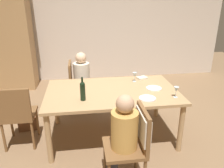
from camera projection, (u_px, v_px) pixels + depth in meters
The scene contains 16 objects.
ground_plane at pixel (112, 135), 3.52m from camera, with size 10.00×10.00×0.00m, color #846647.
rear_room_partition at pixel (96, 25), 5.59m from camera, with size 6.40×0.12×2.70m, color beige.
armoire_cabinet at pixel (6, 40), 5.00m from camera, with size 1.18×0.62×2.18m.
dining_table at pixel (112, 95), 3.27m from camera, with size 1.86×1.13×0.75m.
chair_near at pixel (136, 137), 2.44m from camera, with size 0.46×0.44×0.92m.
chair_far_left at pixel (77, 83), 4.13m from camera, with size 0.44×0.44×0.92m.
chair_left_end at pixel (17, 113), 3.07m from camera, with size 0.44×0.44×0.92m.
person_woman_host at pixel (122, 135), 2.41m from camera, with size 0.33×0.29×1.09m.
person_man_bearded at pixel (83, 77), 4.11m from camera, with size 0.33×0.29×1.10m.
wine_bottle_tall_green at pixel (83, 90), 2.90m from camera, with size 0.07×0.07×0.31m.
wine_glass_near_left at pixel (176, 90), 2.99m from camera, with size 0.07×0.07×0.15m.
wine_glass_centre at pixel (135, 75), 3.55m from camera, with size 0.07×0.07×0.15m.
dinner_plate_host at pixel (154, 88), 3.31m from camera, with size 0.23×0.23×0.01m, color white.
dinner_plate_guest_left at pixel (147, 98), 2.98m from camera, with size 0.22×0.22×0.01m, color white.
folded_napkin at pixel (142, 78), 3.71m from camera, with size 0.16×0.12×0.03m, color beige.
handbag at pixel (28, 123), 3.63m from camera, with size 0.28×0.12×0.22m, color brown.
Camera 1 is at (-0.41, -2.97, 2.00)m, focal length 36.50 mm.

